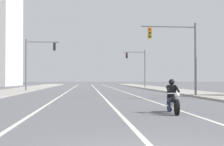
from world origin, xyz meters
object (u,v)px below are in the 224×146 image
Objects in this scene: traffic_signal_near_left at (36,57)px; traffic_signal_mid_right at (139,63)px; traffic_signal_near_right at (180,48)px; motorcycle_with_rider at (173,100)px.

traffic_signal_near_left and traffic_signal_mid_right have the same top height.
traffic_signal_near_right is 1.00× the size of traffic_signal_near_left.
motorcycle_with_rider is 0.35× the size of traffic_signal_mid_right.
traffic_signal_near_left is at bearing 109.66° from motorcycle_with_rider.
motorcycle_with_rider is at bearing -96.63° from traffic_signal_mid_right.
traffic_signal_near_right and traffic_signal_mid_right have the same top height.
traffic_signal_near_left reaches higher than motorcycle_with_rider.
motorcycle_with_rider is at bearing -70.34° from traffic_signal_near_left.
traffic_signal_mid_right is at bearing 88.64° from traffic_signal_near_right.
traffic_signal_mid_right is at bearing 83.37° from motorcycle_with_rider.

